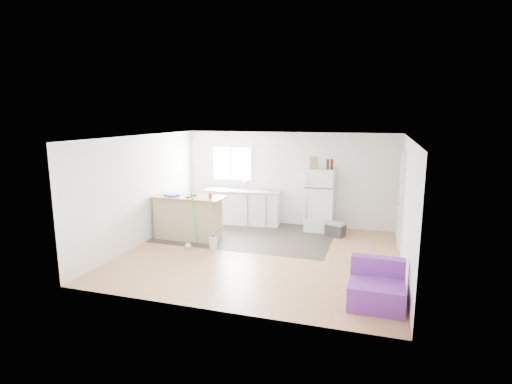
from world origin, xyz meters
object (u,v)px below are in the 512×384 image
cooler (335,229)px  refrigerator (320,200)px  kitchen_cabinets (243,206)px  mop (190,238)px  red_cup (210,195)px  cleaner_jug (213,243)px  bottle_left (328,164)px  bottle_right (332,164)px  peninsula (188,217)px  cardboard_box (314,163)px  purple_seat (377,289)px  blue_tray (172,195)px

cooler → refrigerator: bearing=159.3°
kitchen_cabinets → mop: size_ratio=1.64×
cooler → red_cup: size_ratio=4.38×
cooler → cleaner_jug: (-2.39, -1.72, -0.04)m
bottle_left → bottle_right: (0.09, 0.05, 0.00)m
kitchen_cabinets → peninsula: 1.82m
peninsula → red_cup: red_cup is taller
refrigerator → cleaner_jug: size_ratio=4.94×
kitchen_cabinets → cardboard_box: bearing=-8.3°
cooler → mop: bearing=-125.1°
purple_seat → blue_tray: bearing=157.0°
bottle_left → red_cup: bearing=-147.2°
bottle_left → bottle_right: 0.10m
mop → cardboard_box: cardboard_box is taller
refrigerator → red_cup: size_ratio=12.87×
peninsula → bottle_right: 3.63m
kitchen_cabinets → bottle_left: bearing=-8.2°
cleaner_jug → red_cup: (-0.26, 0.50, 0.93)m
refrigerator → bottle_right: (0.27, -0.06, 0.90)m
cleaner_jug → mop: (-0.49, -0.11, 0.10)m
cooler → cleaner_jug: 2.94m
cardboard_box → bottle_right: bearing=4.0°
blue_tray → kitchen_cabinets: bearing=57.3°
cardboard_box → bottle_right: 0.44m
cleaner_jug → blue_tray: (-1.20, 0.43, 0.89)m
kitchen_cabinets → cleaner_jug: (0.08, -2.16, -0.32)m
kitchen_cabinets → purple_seat: size_ratio=2.49×
refrigerator → cooler: (0.44, -0.41, -0.60)m
purple_seat → bottle_right: bottle_right is taller
cleaner_jug → red_cup: size_ratio=2.60×
purple_seat → bottle_left: 4.10m
mop → bottle_left: bearing=31.2°
red_cup → blue_tray: size_ratio=0.40×
cardboard_box → bottle_left: bearing=-2.8°
bottle_right → peninsula: bearing=-152.8°
cooler → kitchen_cabinets: bearing=-167.7°
purple_seat → bottle_right: 4.12m
kitchen_cabinets → purple_seat: (3.45, -3.77, -0.21)m
cleaner_jug → red_cup: red_cup is taller
peninsula → cleaner_jug: size_ratio=5.24×
cooler → cardboard_box: 1.67m
kitchen_cabinets → peninsula: kitchen_cabinets is taller
kitchen_cabinets → red_cup: (-0.18, -1.67, 0.61)m
peninsula → kitchen_cabinets: bearing=65.8°
red_cup → bottle_left: bottle_left is taller
cleaner_jug → bottle_right: bottle_right is taller
kitchen_cabinets → mop: (-0.41, -2.27, -0.23)m
cooler → purple_seat: (0.98, -3.34, 0.07)m
bottle_left → cleaner_jug: bearing=-136.3°
cleaner_jug → blue_tray: size_ratio=1.04×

